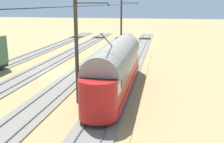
# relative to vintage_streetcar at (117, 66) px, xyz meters

# --- Properties ---
(ground_plane) EXTENTS (220.00, 220.00, 0.00)m
(ground_plane) POSITION_rel_vintage_streetcar_xyz_m (7.65, -5.40, -2.25)
(ground_plane) COLOR #9E8956
(track_streetcar_siding) EXTENTS (2.80, 80.00, 0.18)m
(track_streetcar_siding) POSITION_rel_vintage_streetcar_xyz_m (-0.00, -5.71, -2.20)
(track_streetcar_siding) COLOR slate
(track_streetcar_siding) RESTS_ON ground
(track_adjacent_siding) EXTENTS (2.80, 80.00, 0.18)m
(track_adjacent_siding) POSITION_rel_vintage_streetcar_xyz_m (5.10, -5.71, -2.20)
(track_adjacent_siding) COLOR slate
(track_adjacent_siding) RESTS_ON ground
(track_third_siding) EXTENTS (2.80, 80.00, 0.18)m
(track_third_siding) POSITION_rel_vintage_streetcar_xyz_m (10.20, -5.71, -2.20)
(track_third_siding) COLOR slate
(track_third_siding) RESTS_ON ground
(vintage_streetcar) EXTENTS (2.65, 16.18, 5.54)m
(vintage_streetcar) POSITION_rel_vintage_streetcar_xyz_m (0.00, 0.00, 0.00)
(vintage_streetcar) COLOR red
(vintage_streetcar) RESTS_ON ground
(catenary_pole_foreground) EXTENTS (2.66, 0.28, 7.96)m
(catenary_pole_foreground) POSITION_rel_vintage_streetcar_xyz_m (2.37, -18.39, 1.88)
(catenary_pole_foreground) COLOR #423323
(catenary_pole_foreground) RESTS_ON ground
(catenary_pole_mid_near) EXTENTS (2.66, 0.28, 7.96)m
(catenary_pole_mid_near) POSITION_rel_vintage_streetcar_xyz_m (2.37, 3.42, 1.88)
(catenary_pole_mid_near) COLOR #423323
(catenary_pole_mid_near) RESTS_ON ground
(overhead_wire_run) EXTENTS (2.45, 69.42, 0.18)m
(overhead_wire_run) POSITION_rel_vintage_streetcar_xyz_m (0.03, 13.60, 5.16)
(overhead_wire_run) COLOR black
(overhead_wire_run) RESTS_ON ground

